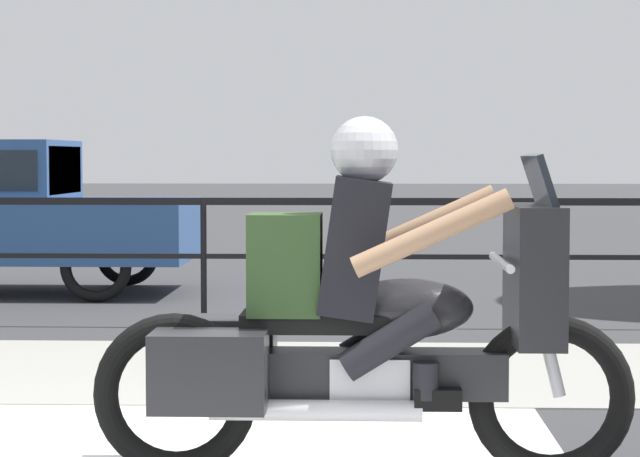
{
  "coord_description": "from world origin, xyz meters",
  "views": [
    {
      "loc": [
        1.32,
        -4.65,
        1.4
      ],
      "look_at": [
        1.07,
        2.16,
        1.0
      ],
      "focal_mm": 70.0,
      "sensor_mm": 36.0,
      "label": 1
    }
  ],
  "objects": [
    {
      "name": "sidewalk_band",
      "position": [
        0.0,
        3.4,
        0.01
      ],
      "size": [
        44.0,
        2.4,
        0.01
      ],
      "primitive_type": "cube",
      "color": "#99968E",
      "rests_on": "ground"
    },
    {
      "name": "fence_railing",
      "position": [
        0.0,
        5.44,
        0.84
      ],
      "size": [
        36.0,
        0.05,
        1.06
      ],
      "color": "black",
      "rests_on": "ground"
    },
    {
      "name": "motorcycle",
      "position": [
        1.31,
        0.69,
        0.69
      ],
      "size": [
        2.35,
        0.76,
        1.57
      ],
      "rotation": [
        0.0,
        0.0,
        0.06
      ],
      "color": "black",
      "rests_on": "ground"
    }
  ]
}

